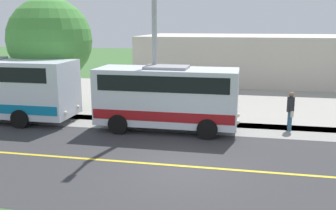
% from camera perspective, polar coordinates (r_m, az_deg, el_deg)
% --- Properties ---
extents(ground_plane, '(120.00, 120.00, 0.00)m').
position_cam_1_polar(ground_plane, '(13.33, 2.05, -9.29)').
color(ground_plane, '#3D6633').
extents(road_surface, '(8.00, 100.00, 0.01)m').
position_cam_1_polar(road_surface, '(13.33, 2.05, -9.27)').
color(road_surface, '#333335').
rests_on(road_surface, ground).
extents(sidewalk, '(2.40, 100.00, 0.01)m').
position_cam_1_polar(sidewalk, '(18.22, 4.75, -3.33)').
color(sidewalk, gray).
rests_on(sidewalk, ground).
extents(parking_lot_surface, '(14.00, 36.00, 0.01)m').
position_cam_1_polar(parking_lot_surface, '(25.14, 13.53, 0.74)').
color(parking_lot_surface, '#9E9991').
rests_on(parking_lot_surface, ground).
extents(road_centre_line, '(0.16, 100.00, 0.00)m').
position_cam_1_polar(road_centre_line, '(13.33, 2.05, -9.25)').
color(road_centre_line, gold).
rests_on(road_centre_line, ground).
extents(shuttle_bus_front, '(2.57, 6.62, 3.01)m').
position_cam_1_polar(shuttle_bus_front, '(17.35, -0.18, 1.51)').
color(shuttle_bus_front, silver).
rests_on(shuttle_bus_front, ground).
extents(pedestrian_with_bags, '(0.72, 0.34, 1.83)m').
position_cam_1_polar(pedestrian_with_bags, '(18.30, 18.15, -0.66)').
color(pedestrian_with_bags, '#335972').
rests_on(pedestrian_with_bags, ground).
extents(street_light_pole, '(1.97, 0.24, 8.51)m').
position_cam_1_polar(street_light_pole, '(17.61, -2.17, 11.54)').
color(street_light_pole, '#9E9EA3').
rests_on(street_light_pole, ground).
extents(parked_car_near, '(4.40, 2.02, 1.45)m').
position_cam_1_polar(parked_car_near, '(24.69, 4.89, 2.45)').
color(parked_car_near, white).
rests_on(parked_car_near, ground).
extents(tree_curbside, '(4.73, 4.73, 6.35)m').
position_cam_1_polar(tree_curbside, '(22.42, -17.52, 9.41)').
color(tree_curbside, brown).
rests_on(tree_curbside, ground).
extents(commercial_building, '(10.00, 22.58, 3.89)m').
position_cam_1_polar(commercial_building, '(33.86, 15.93, 6.85)').
color(commercial_building, beige).
rests_on(commercial_building, ground).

